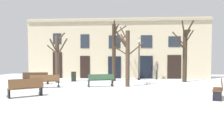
{
  "coord_description": "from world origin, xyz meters",
  "views": [
    {
      "loc": [
        1.07,
        -12.84,
        1.83
      ],
      "look_at": [
        0.0,
        1.66,
        1.16
      ],
      "focal_mm": 33.62,
      "sensor_mm": 36.0,
      "label": 1
    }
  ],
  "objects_px": {
    "person_strolling": "(157,69)",
    "bench_back_to_back_left": "(45,81)",
    "tree_foreground": "(58,57)",
    "bench_near_center_tree": "(36,78)",
    "bench_back_to_back_right": "(101,80)",
    "streetlamp": "(139,54)",
    "tree_right_of_center": "(185,52)",
    "tree_near_facade": "(127,55)",
    "bench_facing_shops": "(26,88)",
    "tree_center": "(114,50)",
    "bench_far_corner": "(219,89)",
    "litter_bin": "(74,76)"
  },
  "relations": [
    {
      "from": "tree_near_facade",
      "to": "bench_facing_shops",
      "type": "height_order",
      "value": "tree_near_facade"
    },
    {
      "from": "tree_foreground",
      "to": "bench_back_to_back_left",
      "type": "height_order",
      "value": "tree_foreground"
    },
    {
      "from": "person_strolling",
      "to": "bench_back_to_back_left",
      "type": "bearing_deg",
      "value": 159.79
    },
    {
      "from": "bench_near_center_tree",
      "to": "person_strolling",
      "type": "bearing_deg",
      "value": -165.23
    },
    {
      "from": "tree_right_of_center",
      "to": "bench_near_center_tree",
      "type": "relative_size",
      "value": 2.68
    },
    {
      "from": "streetlamp",
      "to": "litter_bin",
      "type": "distance_m",
      "value": 6.33
    },
    {
      "from": "bench_back_to_back_right",
      "to": "bench_far_corner",
      "type": "bearing_deg",
      "value": 128.09
    },
    {
      "from": "tree_center",
      "to": "tree_right_of_center",
      "type": "xyz_separation_m",
      "value": [
        5.99,
        -0.44,
        -0.25
      ]
    },
    {
      "from": "streetlamp",
      "to": "bench_facing_shops",
      "type": "xyz_separation_m",
      "value": [
        -6.13,
        -9.61,
        -1.94
      ]
    },
    {
      "from": "bench_back_to_back_left",
      "to": "bench_facing_shops",
      "type": "height_order",
      "value": "bench_facing_shops"
    },
    {
      "from": "tree_right_of_center",
      "to": "bench_back_to_back_left",
      "type": "relative_size",
      "value": 2.66
    },
    {
      "from": "bench_far_corner",
      "to": "person_strolling",
      "type": "bearing_deg",
      "value": -147.58
    },
    {
      "from": "tree_foreground",
      "to": "bench_facing_shops",
      "type": "relative_size",
      "value": 2.73
    },
    {
      "from": "bench_back_to_back_left",
      "to": "bench_far_corner",
      "type": "height_order",
      "value": "bench_far_corner"
    },
    {
      "from": "bench_back_to_back_left",
      "to": "bench_far_corner",
      "type": "distance_m",
      "value": 10.33
    },
    {
      "from": "tree_center",
      "to": "bench_near_center_tree",
      "type": "bearing_deg",
      "value": -152.26
    },
    {
      "from": "tree_right_of_center",
      "to": "tree_foreground",
      "type": "relative_size",
      "value": 1.2
    },
    {
      "from": "tree_center",
      "to": "bench_back_to_back_left",
      "type": "bearing_deg",
      "value": -130.43
    },
    {
      "from": "tree_right_of_center",
      "to": "bench_far_corner",
      "type": "distance_m",
      "value": 8.08
    },
    {
      "from": "tree_right_of_center",
      "to": "bench_back_to_back_right",
      "type": "height_order",
      "value": "tree_right_of_center"
    },
    {
      "from": "streetlamp",
      "to": "bench_facing_shops",
      "type": "relative_size",
      "value": 2.51
    },
    {
      "from": "tree_near_facade",
      "to": "tree_foreground",
      "type": "relative_size",
      "value": 1.02
    },
    {
      "from": "tree_center",
      "to": "person_strolling",
      "type": "xyz_separation_m",
      "value": [
        3.95,
        1.76,
        -1.76
      ]
    },
    {
      "from": "bench_back_to_back_right",
      "to": "streetlamp",
      "type": "bearing_deg",
      "value": -137.26
    },
    {
      "from": "tree_right_of_center",
      "to": "person_strolling",
      "type": "xyz_separation_m",
      "value": [
        -2.04,
        2.2,
        -1.51
      ]
    },
    {
      "from": "tree_right_of_center",
      "to": "litter_bin",
      "type": "distance_m",
      "value": 9.76
    },
    {
      "from": "tree_near_facade",
      "to": "tree_right_of_center",
      "type": "bearing_deg",
      "value": 35.3
    },
    {
      "from": "tree_center",
      "to": "bench_far_corner",
      "type": "bearing_deg",
      "value": -56.16
    },
    {
      "from": "bench_far_corner",
      "to": "bench_near_center_tree",
      "type": "bearing_deg",
      "value": -91.12
    },
    {
      "from": "tree_foreground",
      "to": "litter_bin",
      "type": "xyz_separation_m",
      "value": [
        1.01,
        1.22,
        -1.71
      ]
    },
    {
      "from": "bench_facing_shops",
      "to": "streetlamp",
      "type": "bearing_deg",
      "value": -162.75
    },
    {
      "from": "tree_near_facade",
      "to": "person_strolling",
      "type": "distance_m",
      "value": 6.41
    },
    {
      "from": "litter_bin",
      "to": "bench_near_center_tree",
      "type": "xyz_separation_m",
      "value": [
        -2.27,
        -2.56,
        0.07
      ]
    },
    {
      "from": "tree_foreground",
      "to": "bench_near_center_tree",
      "type": "height_order",
      "value": "tree_foreground"
    },
    {
      "from": "streetlamp",
      "to": "tree_center",
      "type": "bearing_deg",
      "value": -153.08
    },
    {
      "from": "litter_bin",
      "to": "bench_far_corner",
      "type": "relative_size",
      "value": 0.52
    },
    {
      "from": "bench_back_to_back_right",
      "to": "person_strolling",
      "type": "distance_m",
      "value": 7.55
    },
    {
      "from": "tree_center",
      "to": "tree_near_facade",
      "type": "bearing_deg",
      "value": -73.69
    },
    {
      "from": "tree_right_of_center",
      "to": "streetlamp",
      "type": "bearing_deg",
      "value": 157.19
    },
    {
      "from": "tree_right_of_center",
      "to": "person_strolling",
      "type": "height_order",
      "value": "tree_right_of_center"
    },
    {
      "from": "tree_foreground",
      "to": "person_strolling",
      "type": "xyz_separation_m",
      "value": [
        8.5,
        3.48,
        -1.13
      ]
    },
    {
      "from": "tree_center",
      "to": "tree_near_facade",
      "type": "relative_size",
      "value": 1.18
    },
    {
      "from": "bench_far_corner",
      "to": "bench_near_center_tree",
      "type": "relative_size",
      "value": 0.83
    },
    {
      "from": "tree_near_facade",
      "to": "bench_facing_shops",
      "type": "xyz_separation_m",
      "value": [
        -5.03,
        -4.59,
        -1.72
      ]
    },
    {
      "from": "tree_right_of_center",
      "to": "bench_far_corner",
      "type": "height_order",
      "value": "tree_right_of_center"
    },
    {
      "from": "tree_right_of_center",
      "to": "bench_back_to_back_right",
      "type": "bearing_deg",
      "value": -150.54
    },
    {
      "from": "tree_near_facade",
      "to": "bench_far_corner",
      "type": "height_order",
      "value": "tree_near_facade"
    },
    {
      "from": "bench_facing_shops",
      "to": "bench_near_center_tree",
      "type": "relative_size",
      "value": 0.82
    },
    {
      "from": "bench_near_center_tree",
      "to": "tree_foreground",
      "type": "bearing_deg",
      "value": -144.78
    },
    {
      "from": "tree_right_of_center",
      "to": "bench_near_center_tree",
      "type": "height_order",
      "value": "tree_right_of_center"
    }
  ]
}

